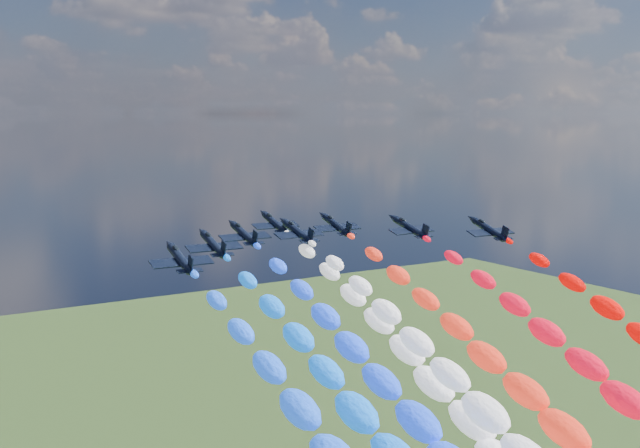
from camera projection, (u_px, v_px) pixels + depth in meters
jet_0 at (180, 259)px, 123.66m from camera, size 10.23×13.54×6.25m
jet_1 at (213, 244)px, 137.40m from camera, size 10.13×13.47×6.25m
jet_2 at (244, 234)px, 149.17m from camera, size 9.59×13.09×6.25m
jet_3 at (298, 232)px, 152.12m from camera, size 9.94×13.34×6.25m
jet_4 at (274, 223)px, 164.39m from camera, size 9.87×13.29×6.25m
trail_4 at (452, 418)px, 121.74m from camera, size 6.41×104.98×49.79m
jet_5 at (336, 225)px, 161.03m from camera, size 9.75×13.20×6.25m
trail_5 at (541, 426)px, 118.38m from camera, size 6.41×104.98×49.79m
jet_6 at (410, 228)px, 157.40m from camera, size 10.12×13.46×6.25m
jet_7 at (489, 229)px, 154.93m from camera, size 10.29×13.58×6.25m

